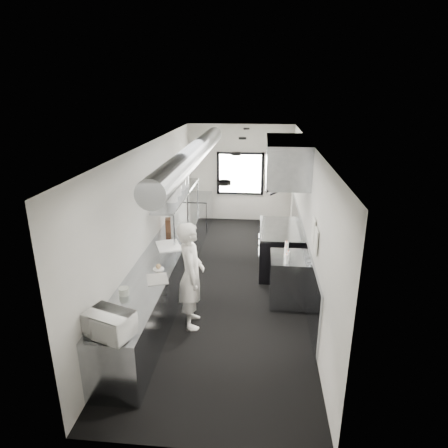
% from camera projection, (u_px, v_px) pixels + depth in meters
% --- Properties ---
extents(floor, '(3.00, 8.00, 0.01)m').
position_uv_depth(floor, '(228.00, 281.00, 8.06)').
color(floor, black).
rests_on(floor, ground).
extents(ceiling, '(3.00, 8.00, 0.01)m').
position_uv_depth(ceiling, '(229.00, 143.00, 7.13)').
color(ceiling, silver).
rests_on(ceiling, wall_back).
extents(wall_back, '(3.00, 0.02, 2.80)m').
position_uv_depth(wall_back, '(240.00, 173.00, 11.35)').
color(wall_back, silver).
rests_on(wall_back, floor).
extents(wall_front, '(3.00, 0.02, 2.80)m').
position_uv_depth(wall_front, '(194.00, 342.00, 3.84)').
color(wall_front, silver).
rests_on(wall_front, floor).
extents(wall_left, '(0.02, 8.00, 2.80)m').
position_uv_depth(wall_left, '(153.00, 214.00, 7.73)').
color(wall_left, silver).
rests_on(wall_left, floor).
extents(wall_right, '(0.02, 8.00, 2.80)m').
position_uv_depth(wall_right, '(307.00, 218.00, 7.46)').
color(wall_right, silver).
rests_on(wall_right, floor).
extents(wall_cladding, '(0.03, 5.50, 1.10)m').
position_uv_depth(wall_cladding, '(301.00, 253.00, 8.02)').
color(wall_cladding, gray).
rests_on(wall_cladding, wall_right).
extents(hvac_duct, '(0.40, 6.40, 0.40)m').
position_uv_depth(hvac_duct, '(195.00, 153.00, 7.65)').
color(hvac_duct, gray).
rests_on(hvac_duct, ceiling).
extents(service_window, '(1.36, 0.05, 1.25)m').
position_uv_depth(service_window, '(240.00, 174.00, 11.32)').
color(service_window, white).
rests_on(service_window, wall_back).
extents(exhaust_hood, '(0.81, 2.20, 0.88)m').
position_uv_depth(exhaust_hood, '(286.00, 160.00, 7.83)').
color(exhaust_hood, gray).
rests_on(exhaust_hood, ceiling).
extents(prep_counter, '(0.70, 6.00, 0.90)m').
position_uv_depth(prep_counter, '(167.00, 269.00, 7.54)').
color(prep_counter, gray).
rests_on(prep_counter, floor).
extents(pass_shelf, '(0.45, 3.00, 0.68)m').
position_uv_depth(pass_shelf, '(178.00, 195.00, 8.60)').
color(pass_shelf, gray).
rests_on(pass_shelf, prep_counter).
extents(range, '(0.88, 1.60, 0.94)m').
position_uv_depth(range, '(279.00, 248.00, 8.47)').
color(range, black).
rests_on(range, floor).
extents(bottle_station, '(0.65, 0.80, 0.90)m').
position_uv_depth(bottle_station, '(288.00, 279.00, 7.15)').
color(bottle_station, gray).
rests_on(bottle_station, floor).
extents(far_work_table, '(0.70, 1.20, 0.90)m').
position_uv_depth(far_work_table, '(197.00, 212.00, 11.02)').
color(far_work_table, gray).
rests_on(far_work_table, floor).
extents(notice_sheet_a, '(0.02, 0.28, 0.38)m').
position_uv_depth(notice_sheet_a, '(313.00, 230.00, 6.27)').
color(notice_sheet_a, silver).
rests_on(notice_sheet_a, wall_right).
extents(notice_sheet_b, '(0.02, 0.28, 0.38)m').
position_uv_depth(notice_sheet_b, '(316.00, 241.00, 5.96)').
color(notice_sheet_b, silver).
rests_on(notice_sheet_b, wall_right).
extents(line_cook, '(0.54, 0.72, 1.80)m').
position_uv_depth(line_cook, '(191.00, 275.00, 6.31)').
color(line_cook, white).
rests_on(line_cook, floor).
extents(microwave, '(0.63, 0.55, 0.31)m').
position_uv_depth(microwave, '(109.00, 324.00, 4.73)').
color(microwave, white).
rests_on(microwave, prep_counter).
extents(deli_tub_a, '(0.17, 0.17, 0.10)m').
position_uv_depth(deli_tub_a, '(114.00, 310.00, 5.23)').
color(deli_tub_a, '#B0B6A8').
rests_on(deli_tub_a, prep_counter).
extents(deli_tub_b, '(0.16, 0.16, 0.11)m').
position_uv_depth(deli_tub_b, '(124.00, 291.00, 5.70)').
color(deli_tub_b, '#B0B6A8').
rests_on(deli_tub_b, prep_counter).
extents(newspaper, '(0.43, 0.48, 0.01)m').
position_uv_depth(newspaper, '(157.00, 279.00, 6.17)').
color(newspaper, silver).
rests_on(newspaper, prep_counter).
extents(small_plate, '(0.21, 0.21, 0.02)m').
position_uv_depth(small_plate, '(159.00, 269.00, 6.50)').
color(small_plate, silver).
rests_on(small_plate, prep_counter).
extents(pastry, '(0.08, 0.08, 0.08)m').
position_uv_depth(pastry, '(158.00, 266.00, 6.48)').
color(pastry, tan).
rests_on(pastry, small_plate).
extents(cutting_board, '(0.60, 0.68, 0.02)m').
position_uv_depth(cutting_board, '(168.00, 246.00, 7.46)').
color(cutting_board, white).
rests_on(cutting_board, prep_counter).
extents(knife_block, '(0.16, 0.26, 0.26)m').
position_uv_depth(knife_block, '(168.00, 225.00, 8.21)').
color(knife_block, '#532A1D').
rests_on(knife_block, prep_counter).
extents(plate_stack_a, '(0.31, 0.31, 0.27)m').
position_uv_depth(plate_stack_a, '(172.00, 195.00, 7.90)').
color(plate_stack_a, silver).
rests_on(plate_stack_a, pass_shelf).
extents(plate_stack_b, '(0.28, 0.28, 0.31)m').
position_uv_depth(plate_stack_b, '(176.00, 188.00, 8.35)').
color(plate_stack_b, silver).
rests_on(plate_stack_b, pass_shelf).
extents(plate_stack_c, '(0.26, 0.26, 0.33)m').
position_uv_depth(plate_stack_c, '(180.00, 182.00, 8.82)').
color(plate_stack_c, silver).
rests_on(plate_stack_c, pass_shelf).
extents(plate_stack_d, '(0.30, 0.30, 0.40)m').
position_uv_depth(plate_stack_d, '(183.00, 178.00, 9.06)').
color(plate_stack_d, silver).
rests_on(plate_stack_d, pass_shelf).
extents(squeeze_bottle_a, '(0.07, 0.07, 0.16)m').
position_uv_depth(squeeze_bottle_a, '(286.00, 259.00, 6.71)').
color(squeeze_bottle_a, white).
rests_on(squeeze_bottle_a, bottle_station).
extents(squeeze_bottle_b, '(0.07, 0.07, 0.17)m').
position_uv_depth(squeeze_bottle_b, '(288.00, 256.00, 6.82)').
color(squeeze_bottle_b, white).
rests_on(squeeze_bottle_b, bottle_station).
extents(squeeze_bottle_c, '(0.06, 0.06, 0.18)m').
position_uv_depth(squeeze_bottle_c, '(286.00, 252.00, 6.96)').
color(squeeze_bottle_c, white).
rests_on(squeeze_bottle_c, bottle_station).
extents(squeeze_bottle_d, '(0.08, 0.08, 0.20)m').
position_uv_depth(squeeze_bottle_d, '(287.00, 248.00, 7.13)').
color(squeeze_bottle_d, white).
rests_on(squeeze_bottle_d, bottle_station).
extents(squeeze_bottle_e, '(0.07, 0.07, 0.17)m').
position_uv_depth(squeeze_bottle_e, '(286.00, 245.00, 7.28)').
color(squeeze_bottle_e, white).
rests_on(squeeze_bottle_e, bottle_station).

